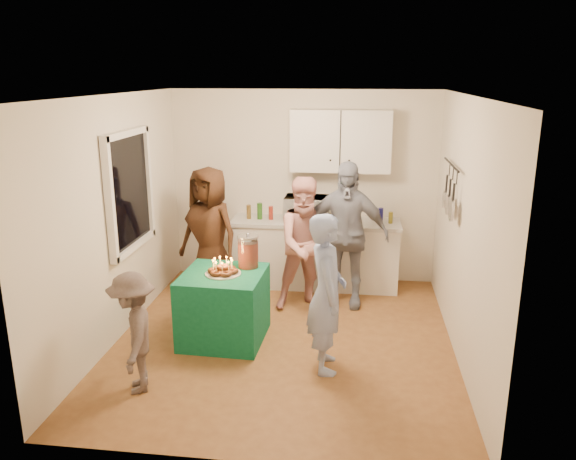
# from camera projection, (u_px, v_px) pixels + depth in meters

# --- Properties ---
(floor) EXTENTS (4.00, 4.00, 0.00)m
(floor) POSITION_uv_depth(u_px,v_px,m) (284.00, 340.00, 6.11)
(floor) COLOR brown
(floor) RESTS_ON ground
(ceiling) EXTENTS (4.00, 4.00, 0.00)m
(ceiling) POSITION_uv_depth(u_px,v_px,m) (283.00, 95.00, 5.40)
(ceiling) COLOR white
(ceiling) RESTS_ON floor
(back_wall) EXTENTS (3.60, 3.60, 0.00)m
(back_wall) POSITION_uv_depth(u_px,v_px,m) (303.00, 187.00, 7.66)
(back_wall) COLOR silver
(back_wall) RESTS_ON floor
(left_wall) EXTENTS (4.00, 4.00, 0.00)m
(left_wall) POSITION_uv_depth(u_px,v_px,m) (116.00, 220.00, 5.97)
(left_wall) COLOR silver
(left_wall) RESTS_ON floor
(right_wall) EXTENTS (4.00, 4.00, 0.00)m
(right_wall) POSITION_uv_depth(u_px,v_px,m) (464.00, 231.00, 5.54)
(right_wall) COLOR silver
(right_wall) RESTS_ON floor
(window_night) EXTENTS (0.04, 1.00, 1.20)m
(window_night) POSITION_uv_depth(u_px,v_px,m) (129.00, 191.00, 6.19)
(window_night) COLOR black
(window_night) RESTS_ON left_wall
(counter) EXTENTS (2.20, 0.58, 0.86)m
(counter) POSITION_uv_depth(u_px,v_px,m) (315.00, 255.00, 7.59)
(counter) COLOR white
(counter) RESTS_ON floor
(countertop) EXTENTS (2.24, 0.62, 0.05)m
(countertop) POSITION_uv_depth(u_px,v_px,m) (316.00, 222.00, 7.47)
(countertop) COLOR beige
(countertop) RESTS_ON counter
(upper_cabinet) EXTENTS (1.30, 0.30, 0.80)m
(upper_cabinet) POSITION_uv_depth(u_px,v_px,m) (341.00, 141.00, 7.28)
(upper_cabinet) COLOR white
(upper_cabinet) RESTS_ON back_wall
(pot_rack) EXTENTS (0.12, 1.00, 0.60)m
(pot_rack) POSITION_uv_depth(u_px,v_px,m) (448.00, 187.00, 6.13)
(pot_rack) COLOR black
(pot_rack) RESTS_ON right_wall
(microwave) EXTENTS (0.58, 0.40, 0.32)m
(microwave) POSITION_uv_depth(u_px,v_px,m) (307.00, 208.00, 7.43)
(microwave) COLOR white
(microwave) RESTS_ON countertop
(party_table) EXTENTS (0.88, 0.88, 0.76)m
(party_table) POSITION_uv_depth(u_px,v_px,m) (224.00, 306.00, 6.04)
(party_table) COLOR #0E633E
(party_table) RESTS_ON floor
(donut_cake) EXTENTS (0.38, 0.38, 0.18)m
(donut_cake) POSITION_uv_depth(u_px,v_px,m) (223.00, 266.00, 5.89)
(donut_cake) COLOR #381C0C
(donut_cake) RESTS_ON party_table
(punch_jar) EXTENTS (0.22, 0.22, 0.34)m
(punch_jar) POSITION_uv_depth(u_px,v_px,m) (248.00, 252.00, 6.09)
(punch_jar) COLOR #B3270E
(punch_jar) RESTS_ON party_table
(man_birthday) EXTENTS (0.46, 0.62, 1.57)m
(man_birthday) POSITION_uv_depth(u_px,v_px,m) (327.00, 293.00, 5.34)
(man_birthday) COLOR #95A8D9
(man_birthday) RESTS_ON floor
(woman_back_left) EXTENTS (0.98, 0.83, 1.70)m
(woman_back_left) POSITION_uv_depth(u_px,v_px,m) (210.00, 234.00, 7.05)
(woman_back_left) COLOR #583019
(woman_back_left) RESTS_ON floor
(woman_back_center) EXTENTS (0.96, 0.86, 1.63)m
(woman_back_center) POSITION_uv_depth(u_px,v_px,m) (307.00, 244.00, 6.75)
(woman_back_center) COLOR #D16D6D
(woman_back_center) RESTS_ON floor
(woman_back_right) EXTENTS (1.08, 0.49, 1.81)m
(woman_back_right) POSITION_uv_depth(u_px,v_px,m) (345.00, 235.00, 6.83)
(woman_back_right) COLOR #0F1734
(woman_back_right) RESTS_ON floor
(child_near_left) EXTENTS (0.64, 0.83, 1.13)m
(child_near_left) POSITION_uv_depth(u_px,v_px,m) (134.00, 333.00, 5.02)
(child_near_left) COLOR #4D403E
(child_near_left) RESTS_ON floor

